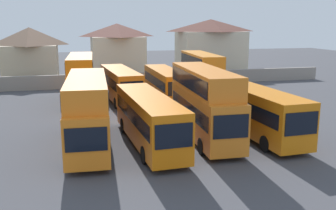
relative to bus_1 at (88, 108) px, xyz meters
name	(u,v)px	position (x,y,z in m)	size (l,w,h in m)	color
ground	(137,96)	(6.22, 17.61, -2.69)	(140.00, 140.00, 0.00)	#424247
depot_boundary_wall	(129,80)	(6.22, 24.40, -1.79)	(56.00, 0.50, 1.80)	gray
bus_1	(88,108)	(0.00, 0.00, 0.00)	(3.18, 11.03, 4.76)	orange
bus_2	(149,117)	(4.05, -0.59, -0.72)	(3.06, 11.56, 3.44)	orange
bus_3	(204,100)	(8.22, -0.16, 0.18)	(2.85, 10.50, 5.10)	orange
bus_4	(259,111)	(12.23, -0.73, -0.68)	(3.08, 10.34, 3.53)	orange
bus_5	(81,77)	(-0.07, 14.77, 0.12)	(3.03, 10.82, 4.99)	orange
bus_6	(121,83)	(3.99, 14.78, -0.71)	(3.31, 11.18, 3.46)	orange
bus_7	(165,83)	(8.79, 14.25, -0.78)	(2.61, 11.21, 3.34)	orange
bus_8	(201,73)	(12.88, 14.23, 0.12)	(2.97, 10.23, 5.00)	orange
house_terrace_left	(31,54)	(-6.67, 32.67, 1.22)	(7.74, 7.28, 7.64)	#C6B293
house_terrace_centre	(117,51)	(5.77, 32.75, 1.47)	(8.00, 7.91, 8.16)	beige
house_terrace_right	(210,46)	(20.97, 33.62, 1.79)	(10.65, 7.54, 8.81)	beige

